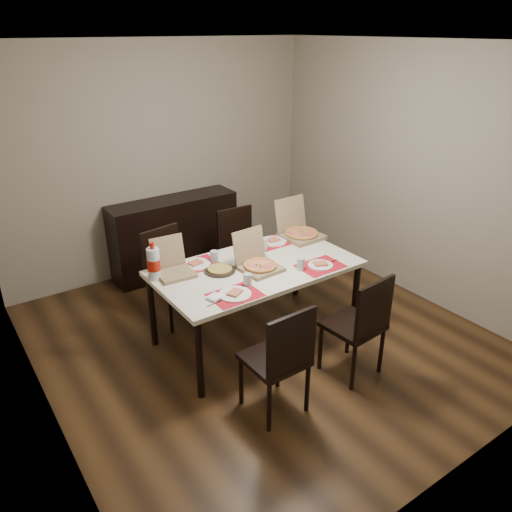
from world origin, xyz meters
name	(u,v)px	position (x,y,z in m)	size (l,w,h in m)	color
ground	(262,339)	(0.00, 0.00, -0.01)	(3.80, 4.00, 0.02)	#422914
room_walls	(234,148)	(0.00, 0.43, 1.73)	(3.84, 4.02, 2.62)	gray
sideboard	(175,236)	(0.00, 1.78, 0.45)	(1.50, 0.40, 0.90)	black
dining_table	(256,273)	(-0.03, 0.05, 0.68)	(1.80, 1.00, 0.75)	beige
chair_near_left	(281,357)	(-0.47, -0.90, 0.51)	(0.43, 0.43, 0.93)	black
chair_near_right	(360,323)	(0.34, -0.90, 0.51)	(0.45, 0.45, 0.93)	black
chair_far_left	(169,271)	(-0.52, 0.85, 0.51)	(0.48, 0.48, 0.93)	black
chair_far_right	(240,248)	(0.37, 0.93, 0.51)	(0.44, 0.44, 0.93)	black
setting_near_left	(236,291)	(-0.45, -0.27, 0.77)	(0.48, 0.30, 0.11)	red
setting_near_right	(315,265)	(0.38, -0.27, 0.77)	(0.44, 0.30, 0.11)	red
setting_far_left	(198,263)	(-0.44, 0.36, 0.77)	(0.50, 0.30, 0.11)	red
setting_far_right	(271,242)	(0.37, 0.37, 0.77)	(0.46, 0.30, 0.11)	red
napkin_loose	(271,268)	(0.05, -0.07, 0.76)	(0.12, 0.11, 0.02)	white
pizza_box_center	(258,263)	(-0.05, -0.01, 0.80)	(0.35, 0.38, 0.33)	olive
pizza_box_right	(300,232)	(0.72, 0.35, 0.81)	(0.38, 0.42, 0.37)	olive
pizza_box_left	(173,267)	(-0.70, 0.34, 0.81)	(0.32, 0.36, 0.30)	olive
faina_plate	(220,270)	(-0.35, 0.14, 0.76)	(0.28, 0.28, 0.03)	black
dip_bowl	(261,256)	(0.11, 0.17, 0.77)	(0.13, 0.13, 0.03)	white
soda_bottle	(154,264)	(-0.88, 0.33, 0.89)	(0.11, 0.11, 0.33)	silver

